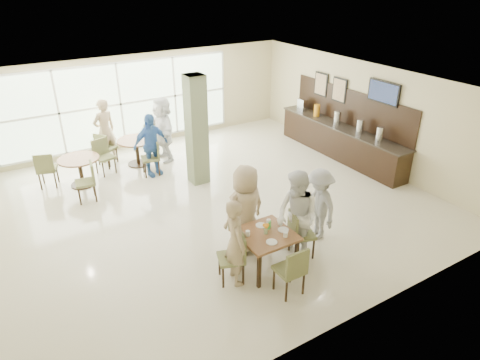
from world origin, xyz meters
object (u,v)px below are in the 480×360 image
buffet_counter (340,139)px  adult_a (151,145)px  adult_standing (105,131)px  teen_far (246,209)px  main_table (266,238)px  teen_standing (319,204)px  teen_right (297,217)px  teen_left (236,242)px  round_table_right (137,146)px  adult_b (163,129)px  round_table_left (80,165)px

buffet_counter → adult_a: (-5.17, 1.70, 0.30)m
buffet_counter → adult_standing: bearing=151.3°
buffet_counter → teen_far: size_ratio=2.61×
main_table → teen_standing: bearing=11.0°
teen_right → adult_a: 5.03m
teen_left → adult_a: size_ratio=0.96×
round_table_right → adult_a: (0.12, -0.86, 0.29)m
round_table_right → teen_right: size_ratio=0.58×
main_table → teen_left: size_ratio=0.59×
main_table → teen_far: bearing=88.7°
buffet_counter → teen_left: size_ratio=2.88×
main_table → teen_right: 0.71m
teen_left → teen_right: teen_right is taller
teen_left → teen_right: size_ratio=0.90×
teen_standing → teen_right: bearing=-60.7°
adult_b → round_table_right: bearing=-93.1°
teen_left → teen_right: 1.32m
adult_standing → main_table: bearing=82.4°
teen_far → teen_right: teen_right is taller
round_table_right → adult_a: bearing=-82.1°
teen_left → teen_far: teen_far is taller
round_table_left → teen_far: (2.11, -4.55, 0.34)m
main_table → adult_standing: 6.54m
teen_left → adult_standing: bearing=14.3°
teen_right → adult_b: (-0.29, 5.74, 0.02)m
round_table_right → teen_standing: (1.91, -5.47, 0.21)m
round_table_left → adult_b: adult_b is taller
teen_far → adult_b: size_ratio=0.97×
adult_a → adult_standing: size_ratio=0.93×
adult_standing → teen_far: bearing=83.7°
adult_a → adult_b: bearing=40.2°
buffet_counter → teen_right: bearing=-142.4°
main_table → teen_left: teen_left is taller
round_table_left → round_table_right: 1.74m
teen_standing → main_table: bearing=-71.6°
teen_right → main_table: bearing=-96.3°
teen_left → adult_b: (1.02, 5.73, 0.11)m
teen_left → teen_right: (1.31, -0.02, 0.09)m
round_table_left → adult_standing: 1.61m
teen_right → adult_standing: bearing=-167.7°
adult_a → teen_left: bearing=-103.8°
teen_standing → adult_a: (-1.79, 4.61, 0.08)m
teen_left → adult_b: 5.82m
teen_left → adult_a: bearing=6.5°
teen_far → adult_a: teen_far is taller
teen_far → teen_standing: bearing=157.0°
teen_left → teen_far: bearing=-31.4°
main_table → adult_b: 5.72m
round_table_left → teen_left: bearing=-74.7°
teen_far → teen_right: size_ratio=0.99×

